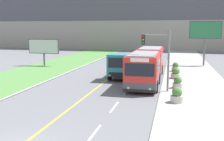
# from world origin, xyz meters

# --- Properties ---
(apartment_block_background) EXTENTS (80.00, 8.04, 19.98)m
(apartment_block_background) POSITION_xyz_m (0.00, 57.49, 9.99)
(apartment_block_background) COLOR gray
(apartment_block_background) RESTS_ON ground_plane
(city_bus) EXTENTS (2.73, 12.78, 3.04)m
(city_bus) POSITION_xyz_m (3.96, 17.43, 1.54)
(city_bus) COLOR red
(city_bus) RESTS_ON ground_plane
(dump_truck) EXTENTS (2.55, 6.17, 2.65)m
(dump_truck) POSITION_xyz_m (1.43, 17.51, 1.33)
(dump_truck) COLOR black
(dump_truck) RESTS_ON ground_plane
(car_distant) EXTENTS (1.80, 4.30, 1.45)m
(car_distant) POSITION_xyz_m (1.13, 30.63, 0.69)
(car_distant) COLOR #2D4784
(car_distant) RESTS_ON ground_plane
(traffic_light_mast) EXTENTS (2.28, 0.32, 5.06)m
(traffic_light_mast) POSITION_xyz_m (5.38, 12.80, 3.25)
(traffic_light_mast) COLOR slate
(traffic_light_mast) RESTS_ON ground_plane
(billboard_large) EXTENTS (4.20, 0.24, 6.13)m
(billboard_large) POSITION_xyz_m (10.57, 29.35, 4.67)
(billboard_large) COLOR #59595B
(billboard_large) RESTS_ON ground_plane
(billboard_small) EXTENTS (4.43, 0.24, 3.71)m
(billboard_small) POSITION_xyz_m (-10.99, 24.38, 2.62)
(billboard_small) COLOR #59595B
(billboard_small) RESTS_ON ground_plane
(planter_round_near) EXTENTS (0.88, 0.88, 1.08)m
(planter_round_near) POSITION_xyz_m (6.79, 9.60, 0.55)
(planter_round_near) COLOR #B7B2A8
(planter_round_near) RESTS_ON sidewalk_right
(planter_round_second) EXTENTS (0.86, 0.86, 1.03)m
(planter_round_second) POSITION_xyz_m (6.89, 14.15, 0.53)
(planter_round_second) COLOR #B7B2A8
(planter_round_second) RESTS_ON sidewalk_right
(planter_round_third) EXTENTS (0.99, 0.99, 1.15)m
(planter_round_third) POSITION_xyz_m (6.75, 18.71, 0.58)
(planter_round_third) COLOR #B7B2A8
(planter_round_third) RESTS_ON sidewalk_right
(planter_round_far) EXTENTS (0.91, 0.91, 1.10)m
(planter_round_far) POSITION_xyz_m (6.76, 23.26, 0.56)
(planter_round_far) COLOR #B7B2A8
(planter_round_far) RESTS_ON sidewalk_right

